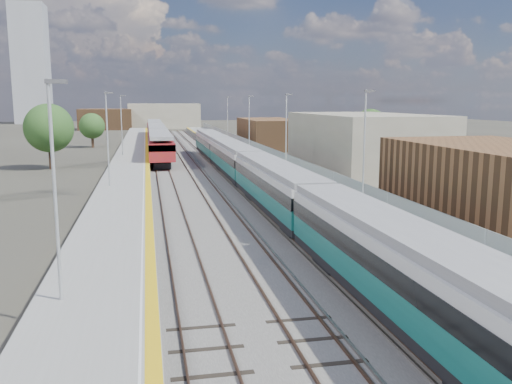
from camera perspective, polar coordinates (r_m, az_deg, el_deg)
name	(u,v)px	position (r m, az deg, el deg)	size (l,w,h in m)	color
ground	(212,170)	(61.70, -4.68, 2.29)	(320.00, 320.00, 0.00)	#47443A
ballast_bed	(190,168)	(63.95, -6.95, 2.53)	(10.50, 155.00, 0.06)	#565451
tracks	(194,166)	(65.65, -6.54, 2.79)	(8.96, 160.00, 0.17)	#4C3323
platform_right	(253,162)	(64.89, -0.30, 3.15)	(4.70, 155.00, 8.52)	slate
platform_left	(131,165)	(63.72, -13.07, 2.77)	(4.30, 155.00, 8.52)	slate
buildings	(102,90)	(149.82, -15.87, 10.33)	(72.00, 185.50, 40.00)	brown
green_train	(251,169)	(46.23, -0.56, 2.47)	(2.68, 74.71, 2.95)	black
red_train	(157,135)	(90.35, -10.40, 5.88)	(2.97, 60.18, 3.75)	black
tree_b	(49,128)	(66.40, -20.97, 6.30)	(5.54, 5.54, 7.51)	#382619
tree_c	(92,126)	(95.37, -16.89, 6.66)	(4.26, 4.26, 5.77)	#382619
tree_d	(370,126)	(81.43, 11.93, 6.84)	(4.91, 4.91, 6.66)	#382619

